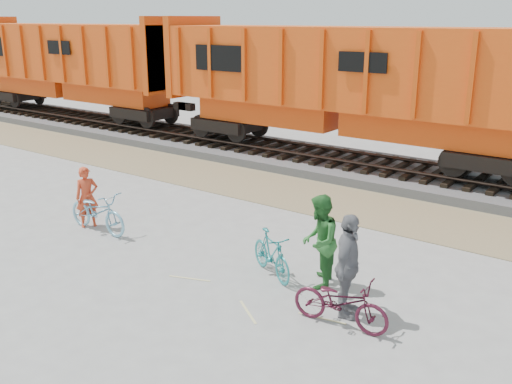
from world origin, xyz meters
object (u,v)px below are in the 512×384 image
Objects in this scene: hopper_car_center at (344,83)px; bicycle_maroon at (341,302)px; bicycle_blue at (97,212)px; person_solo at (87,197)px; person_woman at (348,266)px; hopper_car_left at (71,63)px; bicycle_teal at (271,254)px; person_man at (319,241)px.

hopper_car_center reaches higher than bicycle_maroon.
person_solo is at bearing 79.13° from bicycle_blue.
bicycle_blue is 1.27× the size of person_solo.
person_woman is at bearing 9.18° from bicycle_maroon.
person_solo is (-0.50, 0.10, 0.26)m from bicycle_blue.
hopper_car_center is 7.06× the size of bicycle_blue.
hopper_car_left is at bearing 59.61° from bicycle_maroon.
hopper_car_left reaches higher than person_woman.
bicycle_teal is 1.12m from person_man.
bicycle_maroon is 0.65m from person_woman.
person_man is (6.44, 0.56, 0.16)m from person_solo.
bicycle_teal is at bearing -70.58° from hopper_car_center.
person_man is at bearing 38.94° from bicycle_maroon.
person_man reaches higher than person_solo.
person_woman is at bearing -62.12° from person_solo.
hopper_car_left is 8.86× the size of bicycle_teal.
person_solo is (-5.44, -0.36, 0.30)m from bicycle_teal.
hopper_car_left is 7.50× the size of person_man.
person_woman reaches higher than bicycle_teal.
hopper_car_left is 20.19m from bicycle_teal.
person_man is 0.98× the size of person_woman.
hopper_car_left is 7.34× the size of person_woman.
person_solo reaches higher than bicycle_teal.
bicycle_teal is 0.91× the size of bicycle_maroon.
person_man is (1.00, 0.20, 0.46)m from bicycle_teal.
person_man reaches higher than bicycle_maroon.
hopper_car_center is 9.54m from bicycle_teal.
hopper_car_left is at bearing 55.58° from bicycle_blue.
hopper_car_center is 9.66m from bicycle_blue.
hopper_car_left is 15.00m from hopper_car_center.
person_solo is at bearing -106.25° from person_man.
person_man is 1.27m from person_woman.
hopper_car_left is at bearing 83.80° from person_solo.
person_solo is (-2.38, -9.04, -2.23)m from hopper_car_center.
hopper_car_center is 9.00× the size of person_solo.
person_woman is at bearing -77.26° from bicycle_teal.
person_woman reaches higher than person_man.
person_man is at bearing -23.98° from hopper_car_left.
person_man is (5.94, 0.66, 0.41)m from bicycle_blue.
hopper_car_left is 20.96m from person_man.
person_solo is at bearing -35.61° from hopper_car_left.
bicycle_maroon is at bearing 177.85° from person_woman.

